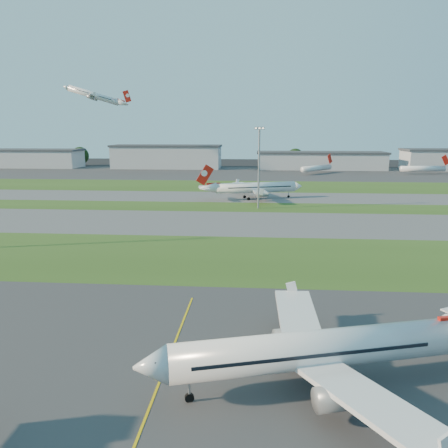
# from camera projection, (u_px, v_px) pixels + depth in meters

# --- Properties ---
(ground) EXTENTS (700.00, 700.00, 0.00)m
(ground) POSITION_uv_depth(u_px,v_px,m) (82.00, 430.00, 36.97)
(ground) COLOR black
(ground) RESTS_ON ground
(apron_near) EXTENTS (300.00, 70.00, 0.01)m
(apron_near) POSITION_uv_depth(u_px,v_px,m) (82.00, 430.00, 36.96)
(apron_near) COLOR #333335
(apron_near) RESTS_ON ground
(grass_strip_a) EXTENTS (300.00, 34.00, 0.01)m
(grass_strip_a) POSITION_uv_depth(u_px,v_px,m) (184.00, 256.00, 87.64)
(grass_strip_a) COLOR #2F4C19
(grass_strip_a) RESTS_ON ground
(taxiway_a) EXTENTS (300.00, 32.00, 0.01)m
(taxiway_a) POSITION_uv_depth(u_px,v_px,m) (204.00, 222.00, 119.80)
(taxiway_a) COLOR #515154
(taxiway_a) RESTS_ON ground
(grass_strip_b) EXTENTS (300.00, 18.00, 0.01)m
(grass_strip_b) POSITION_uv_depth(u_px,v_px,m) (213.00, 207.00, 144.17)
(grass_strip_b) COLOR #2F4C19
(grass_strip_b) RESTS_ON ground
(taxiway_b) EXTENTS (300.00, 26.00, 0.01)m
(taxiway_b) POSITION_uv_depth(u_px,v_px,m) (219.00, 197.00, 165.61)
(taxiway_b) COLOR #515154
(taxiway_b) RESTS_ON ground
(grass_strip_c) EXTENTS (300.00, 40.00, 0.01)m
(grass_strip_c) POSITION_uv_depth(u_px,v_px,m) (225.00, 186.00, 197.77)
(grass_strip_c) COLOR #2F4C19
(grass_strip_c) RESTS_ON ground
(apron_far) EXTENTS (400.00, 80.00, 0.01)m
(apron_far) POSITION_uv_depth(u_px,v_px,m) (232.00, 173.00, 256.24)
(apron_far) COLOR #333335
(apron_far) RESTS_ON ground
(yellow_line) EXTENTS (0.25, 60.00, 0.02)m
(yellow_line) POSITION_uv_depth(u_px,v_px,m) (140.00, 433.00, 36.60)
(yellow_line) COLOR gold
(yellow_line) RESTS_ON ground
(airliner_parked) EXTENTS (35.30, 29.65, 11.27)m
(airliner_parked) POSITION_uv_depth(u_px,v_px,m) (321.00, 350.00, 42.46)
(airliner_parked) COLOR white
(airliner_parked) RESTS_ON ground
(airliner_taxiing) EXTENTS (35.95, 30.32, 11.60)m
(airliner_taxiing) POSITION_uv_depth(u_px,v_px,m) (255.00, 188.00, 159.74)
(airliner_taxiing) COLOR white
(airliner_taxiing) RESTS_ON ground
(airliner_departing) EXTENTS (35.13, 29.52, 11.07)m
(airliner_departing) POSITION_uv_depth(u_px,v_px,m) (94.00, 96.00, 250.91)
(airliner_departing) COLOR white
(mini_jet_near) EXTENTS (20.78, 22.10, 9.48)m
(mini_jet_near) POSITION_uv_depth(u_px,v_px,m) (317.00, 168.00, 251.75)
(mini_jet_near) COLOR white
(mini_jet_near) RESTS_ON ground
(mini_jet_far) EXTENTS (28.55, 6.83, 9.48)m
(mini_jet_far) POSITION_uv_depth(u_px,v_px,m) (423.00, 168.00, 248.80)
(mini_jet_far) COLOR white
(mini_jet_far) RESTS_ON ground
(light_mast_centre) EXTENTS (3.20, 0.70, 25.80)m
(light_mast_centre) POSITION_uv_depth(u_px,v_px,m) (259.00, 162.00, 137.98)
(light_mast_centre) COLOR gray
(light_mast_centre) RESTS_ON ground
(hangar_far_west) EXTENTS (91.80, 23.00, 12.20)m
(hangar_far_west) POSITION_uv_depth(u_px,v_px,m) (14.00, 158.00, 295.26)
(hangar_far_west) COLOR #ACAFB4
(hangar_far_west) RESTS_ON ground
(hangar_west) EXTENTS (71.40, 23.00, 15.20)m
(hangar_west) POSITION_uv_depth(u_px,v_px,m) (167.00, 157.00, 287.19)
(hangar_west) COLOR #ACAFB4
(hangar_west) RESTS_ON ground
(hangar_east) EXTENTS (81.60, 23.00, 11.20)m
(hangar_east) POSITION_uv_depth(u_px,v_px,m) (320.00, 160.00, 280.23)
(hangar_east) COLOR #ACAFB4
(hangar_east) RESTS_ON ground
(tree_west) EXTENTS (12.10, 12.10, 13.20)m
(tree_west) POSITION_uv_depth(u_px,v_px,m) (80.00, 156.00, 306.72)
(tree_west) COLOR black
(tree_west) RESTS_ON ground
(tree_mid_west) EXTENTS (9.90, 9.90, 10.80)m
(tree_mid_west) POSITION_uv_depth(u_px,v_px,m) (207.00, 158.00, 296.45)
(tree_mid_west) COLOR black
(tree_mid_west) RESTS_ON ground
(tree_mid_east) EXTENTS (11.55, 11.55, 12.60)m
(tree_mid_east) POSITION_uv_depth(u_px,v_px,m) (295.00, 157.00, 294.73)
(tree_mid_east) COLOR black
(tree_mid_east) RESTS_ON ground
(tree_east) EXTENTS (10.45, 10.45, 11.40)m
(tree_east) POSITION_uv_depth(u_px,v_px,m) (410.00, 159.00, 287.38)
(tree_east) COLOR black
(tree_east) RESTS_ON ground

